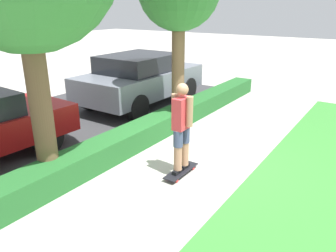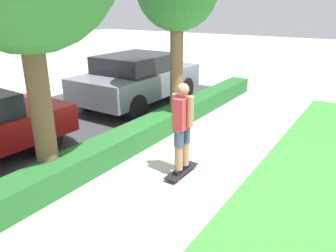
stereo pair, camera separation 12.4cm
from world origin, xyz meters
name	(u,v)px [view 1 (the left image)]	position (x,y,z in m)	size (l,w,h in m)	color
ground_plane	(200,164)	(0.00, 0.00, 0.00)	(60.00, 60.00, 0.00)	#ADA89E
street_asphalt	(61,123)	(0.00, 4.20, 0.00)	(12.32, 5.00, 0.01)	#38383A
hedge_row	(137,136)	(0.00, 1.60, 0.23)	(12.32, 0.60, 0.47)	#236028
skateboard	(181,171)	(-0.58, 0.07, 0.07)	(0.85, 0.24, 0.09)	black
skater_person	(182,126)	(-0.58, 0.07, 0.96)	(0.49, 0.42, 1.64)	black
parked_car_middle	(141,78)	(2.63, 3.58, 0.84)	(4.23, 2.07, 1.57)	slate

